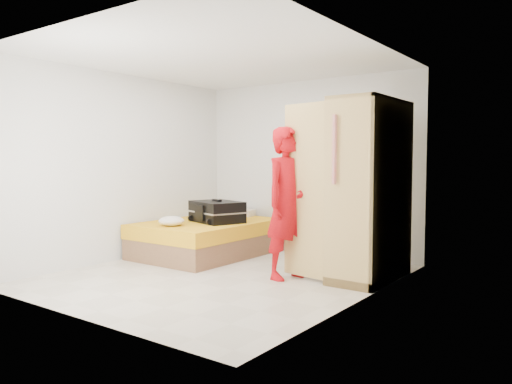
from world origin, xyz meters
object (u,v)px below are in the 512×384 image
Objects in this scene: person at (288,203)px; round_cushion at (171,221)px; suitcase at (217,212)px; wardrobe at (365,195)px; bed at (207,238)px.

person is 1.83m from round_cushion.
round_cushion is (-0.22, -0.69, -0.08)m from suitcase.
wardrobe reaches higher than person.
suitcase is at bearing 178.62° from wardrobe.
wardrobe reaches higher than round_cushion.
suitcase is 0.73m from round_cushion.
bed is 2.20× the size of suitcase.
bed is at bearing 85.00° from person.
wardrobe reaches higher than suitcase.
suitcase reaches higher than round_cushion.
person is 1.95× the size of suitcase.
bed is 0.74m from round_cushion.
wardrobe is 0.91m from person.
suitcase is 2.62× the size of round_cushion.
suitcase is (-1.57, 0.54, -0.25)m from person.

